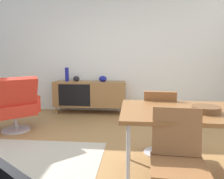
% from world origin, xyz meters
% --- Properties ---
extents(ground_plane, '(8.32, 8.32, 0.00)m').
position_xyz_m(ground_plane, '(0.00, 0.00, 0.00)').
color(ground_plane, '#9E7242').
extents(wall_back, '(6.80, 0.12, 2.80)m').
position_xyz_m(wall_back, '(0.00, 2.60, 1.40)').
color(wall_back, white).
rests_on(wall_back, ground_plane).
extents(sideboard, '(1.60, 0.45, 0.72)m').
position_xyz_m(sideboard, '(-0.24, 2.30, 0.44)').
color(sideboard, olive).
rests_on(sideboard, ground_plane).
extents(vase_cobalt, '(0.14, 0.14, 0.12)m').
position_xyz_m(vase_cobalt, '(-0.55, 2.30, 0.78)').
color(vase_cobalt, black).
rests_on(vase_cobalt, sideboard).
extents(vase_sculptural_dark, '(0.18, 0.18, 0.13)m').
position_xyz_m(vase_sculptural_dark, '(0.06, 2.30, 0.78)').
color(vase_sculptural_dark, navy).
rests_on(vase_sculptural_dark, sideboard).
extents(vase_ceramic_small, '(0.08, 0.08, 0.31)m').
position_xyz_m(vase_ceramic_small, '(-0.76, 2.30, 0.87)').
color(vase_ceramic_small, navy).
rests_on(vase_ceramic_small, sideboard).
extents(dining_table, '(1.60, 0.90, 0.74)m').
position_xyz_m(dining_table, '(1.41, -0.32, 0.70)').
color(dining_table, brown).
rests_on(dining_table, ground_plane).
extents(wooden_bowl_on_table, '(0.26, 0.26, 0.06)m').
position_xyz_m(wooden_bowl_on_table, '(1.40, -0.41, 0.77)').
color(wooden_bowl_on_table, brown).
rests_on(wooden_bowl_on_table, dining_table).
extents(dining_chair_back_left, '(0.42, 0.45, 0.86)m').
position_xyz_m(dining_chair_back_left, '(1.05, 0.24, 0.47)').
color(dining_chair_back_left, brown).
rests_on(dining_chair_back_left, ground_plane).
extents(dining_chair_front_left, '(0.43, 0.45, 0.86)m').
position_xyz_m(dining_chair_front_left, '(1.06, -0.88, 0.47)').
color(dining_chair_front_left, brown).
rests_on(dining_chair_front_left, ground_plane).
extents(lounge_chair_red, '(0.91, 0.91, 0.95)m').
position_xyz_m(lounge_chair_red, '(-1.24, 0.93, 0.47)').
color(lounge_chair_red, red).
rests_on(lounge_chair_red, ground_plane).
extents(area_rug, '(2.20, 1.70, 0.01)m').
position_xyz_m(area_rug, '(-0.75, -0.29, 0.00)').
color(area_rug, '#B7AD99').
rests_on(area_rug, ground_plane).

